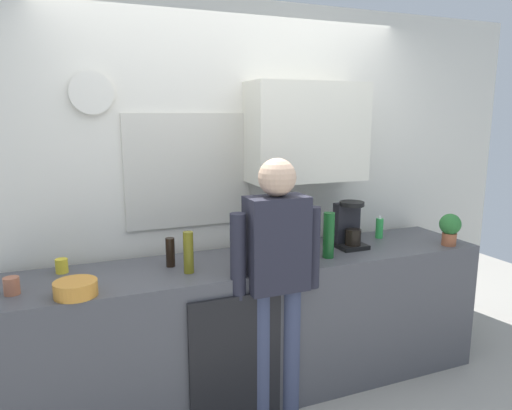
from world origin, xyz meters
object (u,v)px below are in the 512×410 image
Objects in this scene: mixing_bowl at (76,288)px; dish_soap at (379,228)px; bottle_green_wine at (329,235)px; person_at_sink at (276,269)px; bottle_dark_sauce at (170,252)px; potted_plant at (450,227)px; cup_terracotta_mug at (12,286)px; bottle_olive_oil at (188,252)px; cup_white_mug at (249,259)px; cup_yellow_cup at (62,266)px; coffee_maker at (349,227)px; bottle_amber_beer at (279,243)px.

dish_soap reaches higher than mixing_bowl.
bottle_green_wine is 0.49m from person_at_sink.
bottle_dark_sauce is 0.78× the size of potted_plant.
mixing_bowl is (0.31, -0.15, -0.01)m from cup_terracotta_mug.
potted_plant is 0.49m from dish_soap.
mixing_bowl is at bearing -168.25° from bottle_olive_oil.
bottle_olive_oil is at bearing 177.18° from cup_white_mug.
dish_soap is at bearing 12.14° from cup_white_mug.
cup_yellow_cup is (-0.62, 0.13, -0.05)m from bottle_dark_sauce.
bottle_dark_sauce is at bearing 177.96° from coffee_maker.
cup_terracotta_mug is at bearing -170.84° from bottle_dark_sauce.
cup_terracotta_mug is at bearing 177.84° from bottle_green_wine.
coffee_maker is at bearing 5.45° from bottle_olive_oil.
bottle_olive_oil reaches higher than cup_terracotta_mug.
bottle_dark_sauce is (-0.67, 0.14, -0.03)m from bottle_amber_beer.
person_at_sink is at bearing -3.92° from mixing_bowl.
potted_plant is at bearing -3.94° from bottle_olive_oil.
cup_white_mug is 1.03× the size of cup_terracotta_mug.
coffee_maker reaches higher than mixing_bowl.
dish_soap is at bearing 18.51° from coffee_maker.
bottle_green_wine is 0.55m from cup_white_mug.
cup_white_mug is at bearing 121.96° from person_at_sink.
potted_plant is at bearing -19.33° from coffee_maker.
bottle_amber_beer is 2.50× the size of cup_terracotta_mug.
dish_soap is at bearing -1.37° from cup_yellow_cup.
cup_white_mug is (0.45, -0.18, -0.04)m from bottle_dark_sauce.
bottle_olive_oil is at bearing 176.78° from bottle_green_wine.
dish_soap is (2.23, -0.05, 0.04)m from cup_yellow_cup.
person_at_sink is at bearing -22.77° from cup_yellow_cup.
coffee_maker is 2.12m from cup_terracotta_mug.
cup_terracotta_mug is 2.81m from potted_plant.
dish_soap is (0.62, 0.28, -0.07)m from bottle_green_wine.
bottle_olive_oil reaches higher than cup_yellow_cup.
dish_soap is (1.54, 0.23, -0.05)m from bottle_olive_oil.
person_at_sink is at bearing -9.06° from cup_terracotta_mug.
cup_white_mug is 1.50m from potted_plant.
bottle_dark_sauce reaches higher than mixing_bowl.
cup_white_mug is (-0.54, 0.03, -0.10)m from bottle_green_wine.
bottle_amber_beer is 1.28m from potted_plant.
coffee_maker is at bearing -2.04° from bottle_dark_sauce.
cup_terracotta_mug is 2.48m from dish_soap.
bottle_olive_oil is at bearing -22.23° from cup_yellow_cup.
coffee_maker is 1.83× the size of bottle_dark_sauce.
coffee_maker is 1.89m from cup_yellow_cup.
bottle_amber_beer is 0.92× the size of bottle_olive_oil.
coffee_maker is at bearing -161.49° from dish_soap.
person_at_sink reaches higher than dish_soap.
mixing_bowl is (-1.01, -0.11, -0.01)m from cup_white_mug.
bottle_olive_oil reaches higher than bottle_dark_sauce.
cup_white_mug is 0.41× the size of potted_plant.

